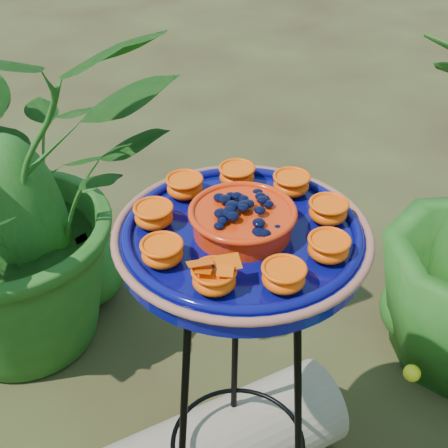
{
  "coord_description": "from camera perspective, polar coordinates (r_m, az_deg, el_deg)",
  "views": [
    {
      "loc": [
        0.03,
        -0.79,
        1.45
      ],
      "look_at": [
        0.06,
        0.03,
        0.87
      ],
      "focal_mm": 50.0,
      "sensor_mm": 36.0,
      "label": 1
    }
  ],
  "objects": [
    {
      "name": "tripod_stand",
      "position": [
        1.26,
        1.4,
        -13.83
      ],
      "size": [
        0.3,
        0.32,
        0.81
      ],
      "rotation": [
        0.0,
        0.0,
        0.01
      ],
      "color": "black",
      "rests_on": "ground"
    },
    {
      "name": "feeder_dish",
      "position": [
        1.02,
        1.68,
        -0.8
      ],
      "size": [
        0.43,
        0.43,
        0.1
      ],
      "rotation": [
        0.0,
        0.0,
        0.01
      ],
      "color": "#070957",
      "rests_on": "tripod_stand"
    },
    {
      "name": "shrub_back_left",
      "position": [
        1.83,
        -18.87,
        2.84
      ],
      "size": [
        1.16,
        1.09,
        1.03
      ],
      "primitive_type": "imported",
      "rotation": [
        0.0,
        0.0,
        0.38
      ],
      "color": "#194E15",
      "rests_on": "ground"
    }
  ]
}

